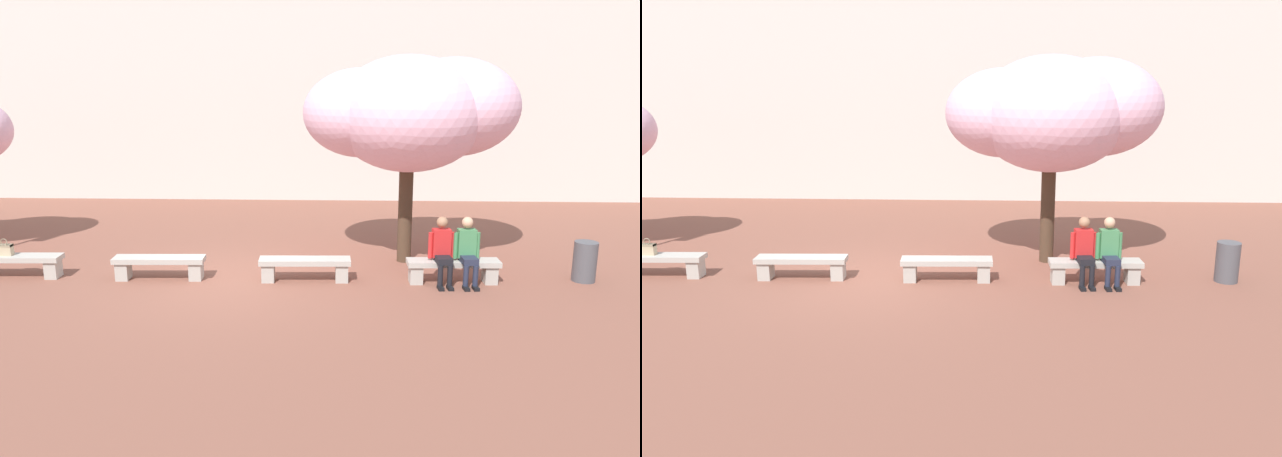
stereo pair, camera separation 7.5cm
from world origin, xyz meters
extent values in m
plane|color=brown|center=(0.00, 0.00, 0.00)|extent=(100.00, 100.00, 0.00)
cube|color=beige|center=(0.00, 10.27, 3.56)|extent=(28.00, 4.00, 7.13)
cube|color=#ADA89E|center=(-4.27, 0.00, 0.40)|extent=(1.78, 0.48, 0.10)
cube|color=#ADA89E|center=(-3.56, 0.03, 0.17)|extent=(0.25, 0.35, 0.35)
cube|color=#ADA89E|center=(-1.42, 0.00, 0.40)|extent=(1.78, 0.48, 0.10)
cube|color=#ADA89E|center=(-2.13, -0.03, 0.17)|extent=(0.25, 0.35, 0.35)
cube|color=#ADA89E|center=(-0.71, 0.03, 0.17)|extent=(0.25, 0.35, 0.35)
cube|color=#ADA89E|center=(1.42, 0.00, 0.40)|extent=(1.78, 0.48, 0.10)
cube|color=#ADA89E|center=(0.71, -0.03, 0.17)|extent=(0.25, 0.35, 0.35)
cube|color=#ADA89E|center=(2.13, 0.03, 0.17)|extent=(0.25, 0.35, 0.35)
cube|color=#ADA89E|center=(4.27, 0.00, 0.40)|extent=(1.78, 0.48, 0.10)
cube|color=#ADA89E|center=(3.56, -0.03, 0.17)|extent=(0.25, 0.35, 0.35)
cube|color=#ADA89E|center=(4.98, 0.03, 0.17)|extent=(0.25, 0.35, 0.35)
cube|color=black|center=(3.98, -0.43, 0.03)|extent=(0.12, 0.23, 0.06)
cylinder|color=black|center=(3.97, -0.37, 0.24)|extent=(0.10, 0.10, 0.42)
cube|color=black|center=(4.16, -0.41, 0.03)|extent=(0.12, 0.23, 0.06)
cylinder|color=black|center=(4.15, -0.35, 0.24)|extent=(0.10, 0.10, 0.42)
cube|color=black|center=(4.05, -0.18, 0.51)|extent=(0.31, 0.42, 0.12)
cube|color=red|center=(4.03, 0.04, 0.78)|extent=(0.36, 0.25, 0.54)
sphere|color=#A37556|center=(4.03, 0.04, 1.19)|extent=(0.21, 0.21, 0.21)
cylinder|color=red|center=(3.82, 0.00, 0.74)|extent=(0.09, 0.09, 0.50)
cylinder|color=red|center=(4.24, 0.04, 0.74)|extent=(0.09, 0.09, 0.50)
cube|color=black|center=(4.45, -0.43, 0.03)|extent=(0.12, 0.23, 0.06)
cylinder|color=#23283D|center=(4.45, -0.37, 0.24)|extent=(0.10, 0.10, 0.42)
cube|color=black|center=(4.63, -0.41, 0.03)|extent=(0.12, 0.23, 0.06)
cylinder|color=#23283D|center=(4.62, -0.35, 0.24)|extent=(0.10, 0.10, 0.42)
cube|color=#23283D|center=(4.52, -0.18, 0.51)|extent=(0.31, 0.42, 0.12)
cube|color=#428451|center=(4.50, 0.04, 0.78)|extent=(0.36, 0.25, 0.54)
sphere|color=tan|center=(4.50, 0.04, 1.19)|extent=(0.21, 0.21, 0.21)
cylinder|color=#428451|center=(4.29, 0.00, 0.74)|extent=(0.09, 0.09, 0.50)
cylinder|color=#428451|center=(4.71, 0.04, 0.74)|extent=(0.09, 0.09, 0.50)
cube|color=tan|center=(-4.47, 0.00, 0.56)|extent=(0.30, 0.14, 0.22)
cube|color=gray|center=(-4.47, 0.00, 0.65)|extent=(0.30, 0.15, 0.04)
torus|color=#807259|center=(-4.47, 0.00, 0.72)|extent=(0.14, 0.02, 0.14)
cylinder|color=#473323|center=(3.46, 1.44, 1.05)|extent=(0.30, 0.30, 2.10)
ellipsoid|color=#EFB7D1|center=(3.46, 1.44, 3.13)|extent=(3.14, 3.45, 2.36)
ellipsoid|color=#EFB7D1|center=(2.52, 1.63, 3.14)|extent=(2.44, 2.62, 1.83)
ellipsoid|color=#EFB7D1|center=(4.41, 1.65, 3.25)|extent=(2.68, 2.78, 2.01)
cylinder|color=#4C4C51|center=(6.82, 0.21, 0.39)|extent=(0.44, 0.44, 0.78)
camera|label=1|loc=(2.16, -11.51, 3.82)|focal=35.00mm
camera|label=2|loc=(2.24, -11.51, 3.82)|focal=35.00mm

